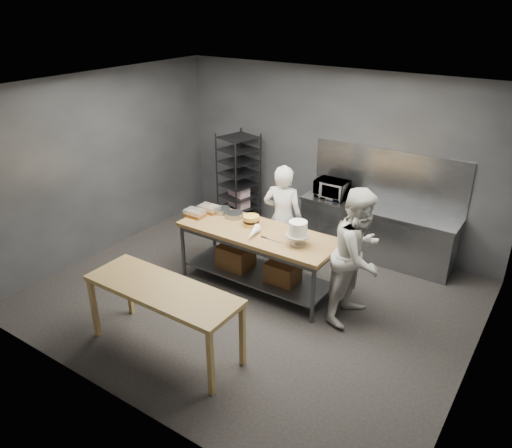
{
  "coord_description": "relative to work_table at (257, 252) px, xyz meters",
  "views": [
    {
      "loc": [
        3.51,
        -5.14,
        4.08
      ],
      "look_at": [
        -0.13,
        0.28,
        1.05
      ],
      "focal_mm": 35.0,
      "sensor_mm": 36.0,
      "label": 1
    }
  ],
  "objects": [
    {
      "name": "splashback_panel",
      "position": [
        1.14,
        2.15,
        0.78
      ],
      "size": [
        2.6,
        0.02,
        0.9
      ],
      "primitive_type": "cube",
      "color": "slate",
      "rests_on": "back_counter"
    },
    {
      "name": "back_counter",
      "position": [
        1.14,
        1.85,
        -0.12
      ],
      "size": [
        2.6,
        0.6,
        0.9
      ],
      "color": "slate",
      "rests_on": "ground"
    },
    {
      "name": "layer_cake",
      "position": [
        -0.16,
        0.1,
        0.43
      ],
      "size": [
        0.24,
        0.24,
        0.16
      ],
      "color": "#F8D64F",
      "rests_on": "work_table"
    },
    {
      "name": "back_wall",
      "position": [
        0.14,
        2.17,
        0.93
      ],
      "size": [
        6.0,
        0.04,
        3.0
      ],
      "primitive_type": "cube",
      "color": "#4C4F54",
      "rests_on": "ground"
    },
    {
      "name": "microwave",
      "position": [
        0.3,
        1.85,
        0.48
      ],
      "size": [
        0.54,
        0.37,
        0.3
      ],
      "primitive_type": "imported",
      "color": "black",
      "rests_on": "back_counter"
    },
    {
      "name": "offset_spatula",
      "position": [
        0.3,
        -0.14,
        0.35
      ],
      "size": [
        0.37,
        0.02,
        0.02
      ],
      "color": "slate",
      "rests_on": "work_table"
    },
    {
      "name": "speed_rack",
      "position": [
        -1.6,
        1.77,
        0.28
      ],
      "size": [
        0.74,
        0.78,
        1.75
      ],
      "color": "black",
      "rests_on": "ground"
    },
    {
      "name": "piping_bag",
      "position": [
        0.07,
        -0.2,
        0.41
      ],
      "size": [
        0.2,
        0.4,
        0.12
      ],
      "primitive_type": "cone",
      "rotation": [
        1.57,
        0.0,
        0.22
      ],
      "color": "white",
      "rests_on": "work_table"
    },
    {
      "name": "chef_right",
      "position": [
        1.56,
        0.08,
        0.37
      ],
      "size": [
        0.79,
        0.98,
        1.88
      ],
      "primitive_type": "imported",
      "rotation": [
        0.0,
        0.0,
        1.48
      ],
      "color": "silver",
      "rests_on": "ground"
    },
    {
      "name": "ground",
      "position": [
        0.14,
        -0.33,
        -0.57
      ],
      "size": [
        6.0,
        6.0,
        0.0
      ],
      "primitive_type": "plane",
      "color": "black",
      "rests_on": "ground"
    },
    {
      "name": "chef_behind",
      "position": [
        0.04,
        0.68,
        0.3
      ],
      "size": [
        0.71,
        0.55,
        1.74
      ],
      "primitive_type": "imported",
      "rotation": [
        0.0,
        0.0,
        3.37
      ],
      "color": "white",
      "rests_on": "ground"
    },
    {
      "name": "frosted_cake_stand",
      "position": [
        0.71,
        -0.06,
        0.57
      ],
      "size": [
        0.34,
        0.34,
        0.35
      ],
      "color": "#AEA48B",
      "rests_on": "work_table"
    },
    {
      "name": "cake_pans",
      "position": [
        -0.69,
        0.23,
        0.39
      ],
      "size": [
        0.54,
        0.31,
        0.07
      ],
      "color": "gray",
      "rests_on": "work_table"
    },
    {
      "name": "near_counter",
      "position": [
        -0.09,
        -1.89,
        0.24
      ],
      "size": [
        2.0,
        0.7,
        0.9
      ],
      "color": "olive",
      "rests_on": "ground"
    },
    {
      "name": "pastry_clamshells",
      "position": [
        -1.04,
        0.02,
        0.4
      ],
      "size": [
        0.38,
        0.47,
        0.11
      ],
      "color": "#99591E",
      "rests_on": "work_table"
    },
    {
      "name": "work_table",
      "position": [
        0.0,
        0.0,
        0.0
      ],
      "size": [
        2.4,
        0.9,
        0.92
      ],
      "color": "brown",
      "rests_on": "ground"
    }
  ]
}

